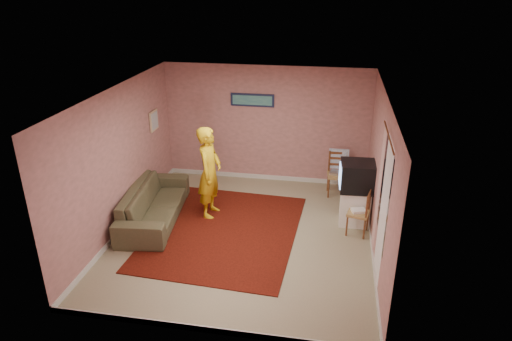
% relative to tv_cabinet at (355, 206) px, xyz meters
% --- Properties ---
extents(ground, '(5.00, 5.00, 0.00)m').
position_rel_tv_cabinet_xyz_m(ground, '(-1.95, -0.80, -0.35)').
color(ground, gray).
rests_on(ground, ground).
extents(wall_back, '(4.50, 0.02, 2.60)m').
position_rel_tv_cabinet_xyz_m(wall_back, '(-1.95, 1.70, 0.95)').
color(wall_back, tan).
rests_on(wall_back, ground).
extents(wall_front, '(4.50, 0.02, 2.60)m').
position_rel_tv_cabinet_xyz_m(wall_front, '(-1.95, -3.30, 0.95)').
color(wall_front, tan).
rests_on(wall_front, ground).
extents(wall_left, '(0.02, 5.00, 2.60)m').
position_rel_tv_cabinet_xyz_m(wall_left, '(-4.20, -0.80, 0.95)').
color(wall_left, tan).
rests_on(wall_left, ground).
extents(wall_right, '(0.02, 5.00, 2.60)m').
position_rel_tv_cabinet_xyz_m(wall_right, '(0.30, -0.80, 0.95)').
color(wall_right, tan).
rests_on(wall_right, ground).
extents(ceiling, '(4.50, 5.00, 0.02)m').
position_rel_tv_cabinet_xyz_m(ceiling, '(-1.95, -0.80, 2.25)').
color(ceiling, white).
rests_on(ceiling, wall_back).
extents(baseboard_back, '(4.50, 0.02, 0.10)m').
position_rel_tv_cabinet_xyz_m(baseboard_back, '(-1.95, 1.69, -0.30)').
color(baseboard_back, silver).
rests_on(baseboard_back, ground).
extents(baseboard_front, '(4.50, 0.02, 0.10)m').
position_rel_tv_cabinet_xyz_m(baseboard_front, '(-1.95, -3.29, -0.30)').
color(baseboard_front, silver).
rests_on(baseboard_front, ground).
extents(baseboard_left, '(0.02, 5.00, 0.10)m').
position_rel_tv_cabinet_xyz_m(baseboard_left, '(-4.19, -0.80, -0.30)').
color(baseboard_left, silver).
rests_on(baseboard_left, ground).
extents(baseboard_right, '(0.02, 5.00, 0.10)m').
position_rel_tv_cabinet_xyz_m(baseboard_right, '(0.29, -0.80, -0.30)').
color(baseboard_right, silver).
rests_on(baseboard_right, ground).
extents(window, '(0.01, 1.10, 1.50)m').
position_rel_tv_cabinet_xyz_m(window, '(0.29, -1.70, 1.10)').
color(window, black).
rests_on(window, wall_right).
extents(curtain_sheer, '(0.01, 0.75, 2.10)m').
position_rel_tv_cabinet_xyz_m(curtain_sheer, '(0.28, -1.85, 0.90)').
color(curtain_sheer, white).
rests_on(curtain_sheer, wall_right).
extents(curtain_floral, '(0.01, 0.35, 2.10)m').
position_rel_tv_cabinet_xyz_m(curtain_floral, '(0.26, -1.15, 0.90)').
color(curtain_floral, beige).
rests_on(curtain_floral, wall_right).
extents(curtain_rod, '(0.02, 1.40, 0.02)m').
position_rel_tv_cabinet_xyz_m(curtain_rod, '(0.25, -1.70, 1.97)').
color(curtain_rod, brown).
rests_on(curtain_rod, wall_right).
extents(picture_back, '(0.95, 0.04, 0.28)m').
position_rel_tv_cabinet_xyz_m(picture_back, '(-2.25, 1.67, 1.50)').
color(picture_back, '#161C3C').
rests_on(picture_back, wall_back).
extents(picture_left, '(0.04, 0.38, 0.42)m').
position_rel_tv_cabinet_xyz_m(picture_left, '(-4.17, 0.80, 1.20)').
color(picture_left, '#D0B78F').
rests_on(picture_left, wall_left).
extents(area_rug, '(2.75, 3.37, 0.02)m').
position_rel_tv_cabinet_xyz_m(area_rug, '(-2.34, -0.75, -0.34)').
color(area_rug, black).
rests_on(area_rug, ground).
extents(tv_cabinet, '(0.54, 0.50, 0.69)m').
position_rel_tv_cabinet_xyz_m(tv_cabinet, '(0.00, 0.00, 0.00)').
color(tv_cabinet, white).
rests_on(tv_cabinet, ground).
extents(crt_tv, '(0.66, 0.59, 0.54)m').
position_rel_tv_cabinet_xyz_m(crt_tv, '(-0.01, -0.00, 0.61)').
color(crt_tv, black).
rests_on(crt_tv, tv_cabinet).
extents(chair_a, '(0.45, 0.43, 0.50)m').
position_rel_tv_cabinet_xyz_m(chair_a, '(-0.34, 1.16, 0.22)').
color(chair_a, tan).
rests_on(chair_a, ground).
extents(dvd_player, '(0.36, 0.30, 0.05)m').
position_rel_tv_cabinet_xyz_m(dvd_player, '(-0.34, 1.16, 0.15)').
color(dvd_player, '#ABAAAF').
rests_on(dvd_player, chair_a).
extents(blue_throw, '(0.41, 0.05, 0.43)m').
position_rel_tv_cabinet_xyz_m(blue_throw, '(-0.34, 1.35, 0.40)').
color(blue_throw, '#84AAD8').
rests_on(blue_throw, chair_a).
extents(chair_b, '(0.44, 0.45, 0.46)m').
position_rel_tv_cabinet_xyz_m(chair_b, '(0.05, -0.38, 0.17)').
color(chair_b, tan).
rests_on(chair_b, ground).
extents(game_console, '(0.28, 0.24, 0.05)m').
position_rel_tv_cabinet_xyz_m(game_console, '(0.05, -0.38, 0.11)').
color(game_console, white).
rests_on(game_console, chair_b).
extents(sofa, '(1.15, 2.38, 0.67)m').
position_rel_tv_cabinet_xyz_m(sofa, '(-3.75, -0.54, -0.01)').
color(sofa, '#4B422D').
rests_on(sofa, ground).
extents(person, '(0.47, 0.68, 1.79)m').
position_rel_tv_cabinet_xyz_m(person, '(-2.74, -0.15, 0.55)').
color(person, gold).
rests_on(person, ground).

